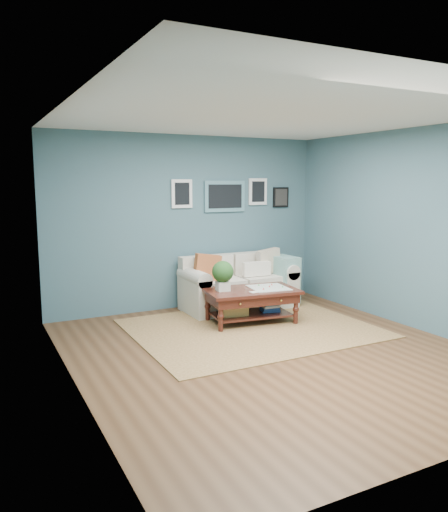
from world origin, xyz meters
TOP-DOWN VIEW (x-y plane):
  - room_shell at (0.02, 0.06)m, footprint 5.00×5.02m
  - area_rug at (0.25, 0.95)m, footprint 3.14×2.51m
  - loveseat at (0.71, 2.02)m, footprint 1.81×0.82m
  - coffee_table at (0.33, 1.23)m, footprint 1.38×0.92m

SIDE VIEW (x-z plane):
  - area_rug at x=0.25m, z-range 0.00..0.01m
  - loveseat at x=0.71m, z-range -0.09..0.84m
  - coffee_table at x=0.33m, z-range -0.05..0.85m
  - room_shell at x=0.02m, z-range 0.01..2.71m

